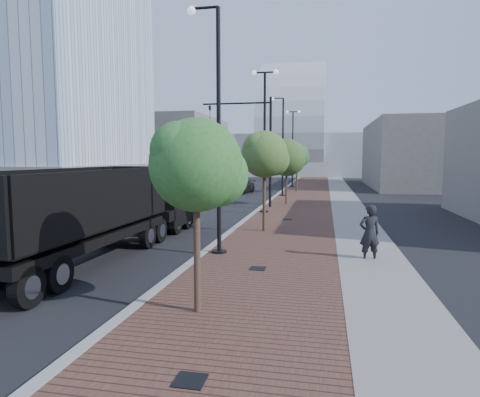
% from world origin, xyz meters
% --- Properties ---
extents(sidewalk, '(7.00, 140.00, 0.12)m').
position_xyz_m(sidewalk, '(3.50, 40.00, 0.06)').
color(sidewalk, '#4C2D23').
rests_on(sidewalk, ground).
extents(concrete_strip, '(2.40, 140.00, 0.13)m').
position_xyz_m(concrete_strip, '(6.20, 40.00, 0.07)').
color(concrete_strip, slate).
rests_on(concrete_strip, ground).
extents(curb, '(0.30, 140.00, 0.14)m').
position_xyz_m(curb, '(0.00, 40.00, 0.07)').
color(curb, gray).
rests_on(curb, ground).
extents(west_sidewalk, '(4.00, 140.00, 0.12)m').
position_xyz_m(west_sidewalk, '(-13.00, 40.00, 0.06)').
color(west_sidewalk, slate).
rests_on(west_sidewalk, ground).
extents(dump_truck, '(2.65, 13.37, 3.33)m').
position_xyz_m(dump_truck, '(-3.61, 11.16, 1.41)').
color(dump_truck, black).
rests_on(dump_truck, ground).
extents(white_sedan, '(3.19, 5.14, 1.60)m').
position_xyz_m(white_sedan, '(-5.21, 18.98, 0.80)').
color(white_sedan, white).
rests_on(white_sedan, ground).
extents(dark_car_mid, '(4.18, 5.84, 1.48)m').
position_xyz_m(dark_car_mid, '(-7.11, 31.66, 0.74)').
color(dark_car_mid, black).
rests_on(dark_car_mid, ground).
extents(dark_car_far, '(2.67, 4.79, 1.31)m').
position_xyz_m(dark_car_far, '(-4.03, 37.24, 0.66)').
color(dark_car_far, black).
rests_on(dark_car_far, ground).
extents(pedestrian, '(0.86, 0.69, 2.06)m').
position_xyz_m(pedestrian, '(6.08, 10.14, 1.03)').
color(pedestrian, black).
rests_on(pedestrian, ground).
extents(streetlight_1, '(1.44, 0.56, 9.21)m').
position_xyz_m(streetlight_1, '(0.49, 10.00, 4.34)').
color(streetlight_1, black).
rests_on(streetlight_1, ground).
extents(streetlight_2, '(1.72, 0.56, 9.28)m').
position_xyz_m(streetlight_2, '(0.60, 22.00, 4.82)').
color(streetlight_2, black).
rests_on(streetlight_2, ground).
extents(streetlight_3, '(1.44, 0.56, 9.21)m').
position_xyz_m(streetlight_3, '(0.49, 34.00, 4.34)').
color(streetlight_3, black).
rests_on(streetlight_3, ground).
extents(streetlight_4, '(1.72, 0.56, 9.28)m').
position_xyz_m(streetlight_4, '(0.60, 46.00, 4.82)').
color(streetlight_4, black).
rests_on(streetlight_4, ground).
extents(traffic_mast, '(5.09, 0.20, 8.00)m').
position_xyz_m(traffic_mast, '(-0.30, 25.00, 4.98)').
color(traffic_mast, black).
rests_on(traffic_mast, ground).
extents(tree_0, '(2.23, 2.15, 4.64)m').
position_xyz_m(tree_0, '(1.65, 4.02, 3.54)').
color(tree_0, '#382619').
rests_on(tree_0, ground).
extents(tree_1, '(2.33, 2.28, 5.01)m').
position_xyz_m(tree_1, '(1.65, 15.02, 3.85)').
color(tree_1, '#382619').
rests_on(tree_1, ground).
extents(tree_2, '(2.87, 2.87, 5.13)m').
position_xyz_m(tree_2, '(1.65, 27.02, 3.68)').
color(tree_2, '#382619').
rests_on(tree_2, ground).
extents(tree_3, '(2.49, 2.45, 5.09)m').
position_xyz_m(tree_3, '(1.65, 39.02, 3.85)').
color(tree_3, '#382619').
rests_on(tree_3, ground).
extents(tower_podium, '(19.00, 19.00, 3.00)m').
position_xyz_m(tower_podium, '(-24.00, 32.00, 1.50)').
color(tower_podium, slate).
rests_on(tower_podium, ground).
extents(convention_center, '(50.00, 30.00, 50.00)m').
position_xyz_m(convention_center, '(-2.00, 85.00, 6.00)').
color(convention_center, '#AAAEB4').
rests_on(convention_center, ground).
extents(commercial_block_nw, '(14.00, 20.00, 10.00)m').
position_xyz_m(commercial_block_nw, '(-20.00, 60.00, 5.00)').
color(commercial_block_nw, slate).
rests_on(commercial_block_nw, ground).
extents(commercial_block_ne, '(12.00, 22.00, 8.00)m').
position_xyz_m(commercial_block_ne, '(16.00, 50.00, 4.00)').
color(commercial_block_ne, '#605B56').
rests_on(commercial_block_ne, ground).
extents(utility_cover_0, '(0.50, 0.50, 0.02)m').
position_xyz_m(utility_cover_0, '(2.40, 1.00, 0.13)').
color(utility_cover_0, black).
rests_on(utility_cover_0, sidewalk).
extents(utility_cover_1, '(0.50, 0.50, 0.02)m').
position_xyz_m(utility_cover_1, '(2.40, 8.00, 0.13)').
color(utility_cover_1, black).
rests_on(utility_cover_1, sidewalk).
extents(utility_cover_2, '(0.50, 0.50, 0.02)m').
position_xyz_m(utility_cover_2, '(2.40, 19.00, 0.13)').
color(utility_cover_2, black).
rests_on(utility_cover_2, sidewalk).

